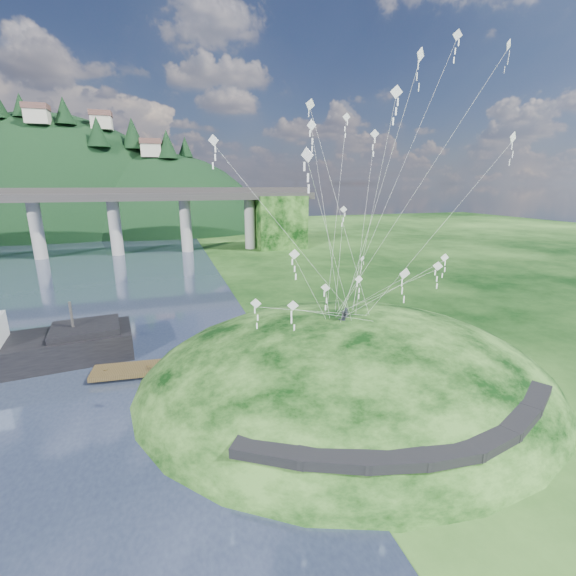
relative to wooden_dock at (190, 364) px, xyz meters
name	(u,v)px	position (x,y,z in m)	size (l,w,h in m)	color
ground	(262,402)	(4.76, -7.01, -0.50)	(320.00, 320.00, 0.00)	black
grass_hill	(346,390)	(12.76, -5.01, -2.00)	(36.00, 32.00, 13.00)	black
footpath	(431,437)	(12.23, -16.75, 1.58)	(22.29, 5.84, 0.83)	black
bridge	(64,213)	(-21.69, 63.06, 9.20)	(160.00, 11.00, 15.00)	#2D2B2B
far_ridge	(50,255)	(-38.82, 115.16, -7.94)	(153.00, 70.00, 94.50)	black
wooden_dock	(190,364)	(0.00, 0.00, 0.00)	(16.21, 3.87, 1.15)	#382B17
kite_flyers	(344,310)	(12.49, -4.65, 5.27)	(1.27, 1.14, 1.64)	#23262F
kite_swarm	(355,185)	(12.76, -5.14, 15.30)	(18.85, 16.50, 21.86)	white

